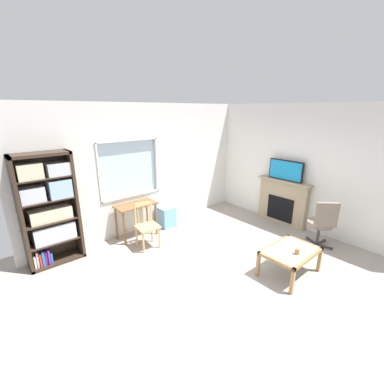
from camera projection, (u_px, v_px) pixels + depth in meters
name	position (u px, v px, depth m)	size (l,w,h in m)	color
ground	(224.00, 272.00, 4.45)	(6.30, 5.94, 0.02)	#9E9389
wall_back_with_window	(145.00, 168.00, 5.84)	(5.30, 0.15, 2.78)	silver
wall_right	(311.00, 169.00, 5.72)	(0.12, 5.14, 2.78)	silver
bookshelf	(49.00, 207.00, 4.47)	(0.90, 0.38, 1.98)	#38281E
desk_under_window	(136.00, 210.00, 5.51)	(0.85, 0.46, 0.75)	brown
wooden_chair	(146.00, 225.00, 5.15)	(0.46, 0.44, 0.90)	tan
plastic_drawer_unit	(166.00, 216.00, 6.15)	(0.35, 0.40, 0.48)	#72ADDB
fireplace	(283.00, 202.00, 6.23)	(0.26, 1.29, 1.08)	tan
tv	(286.00, 170.00, 5.99)	(0.06, 0.83, 0.47)	black
office_chair	(322.00, 222.00, 5.07)	(0.63, 0.60, 1.00)	#7A6B5B
coffee_table	(290.00, 253.00, 4.30)	(0.94, 0.65, 0.44)	#8C9E99
sippy_cup	(297.00, 251.00, 4.15)	(0.07, 0.07, 0.09)	orange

